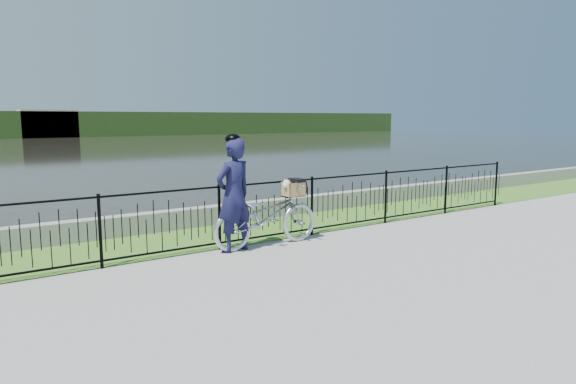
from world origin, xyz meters
TOP-DOWN VIEW (x-y plane):
  - ground at (0.00, 0.00)m, footprint 120.00×120.00m
  - grass_strip at (0.00, 2.60)m, footprint 60.00×2.00m
  - water at (0.00, 33.00)m, footprint 120.00×120.00m
  - quay_wall at (0.00, 3.60)m, footprint 60.00×0.30m
  - fence at (0.00, 1.60)m, footprint 14.00×0.06m
  - far_building_right at (6.00, 58.50)m, footprint 6.00×3.00m
  - bicycle_rig at (-0.19, 1.35)m, footprint 2.10×0.73m
  - cyclist at (-0.83, 1.38)m, footprint 0.79×0.61m

SIDE VIEW (x-z plane):
  - ground at x=0.00m, z-range 0.00..0.00m
  - water at x=0.00m, z-range 0.00..0.00m
  - grass_strip at x=0.00m, z-range 0.00..0.01m
  - quay_wall at x=0.00m, z-range 0.00..0.40m
  - bicycle_rig at x=-0.19m, z-range -0.04..1.15m
  - fence at x=0.00m, z-range 0.00..1.15m
  - cyclist at x=-0.83m, z-range -0.02..1.99m
  - far_building_right at x=6.00m, z-range 0.00..3.20m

